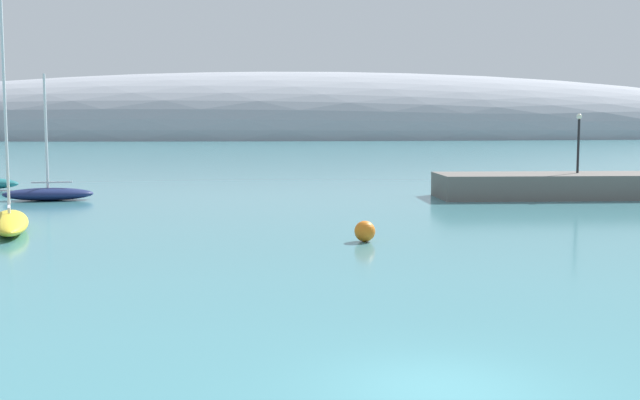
{
  "coord_description": "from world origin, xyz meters",
  "views": [
    {
      "loc": [
        -3.79,
        -13.54,
        4.9
      ],
      "look_at": [
        0.18,
        20.98,
        1.4
      ],
      "focal_mm": 43.36,
      "sensor_mm": 36.0,
      "label": 1
    }
  ],
  "objects_px": {
    "sailboat_yellow_near_shore": "(10,220)",
    "mooring_buoy_orange": "(365,231)",
    "harbor_lamp_post": "(579,136)",
    "sailboat_navy_mid_mooring": "(48,193)"
  },
  "relations": [
    {
      "from": "sailboat_yellow_near_shore",
      "to": "mooring_buoy_orange",
      "type": "relative_size",
      "value": 12.01
    },
    {
      "from": "sailboat_yellow_near_shore",
      "to": "sailboat_navy_mid_mooring",
      "type": "xyz_separation_m",
      "value": [
        -1.5,
        14.07,
        -0.01
      ]
    },
    {
      "from": "harbor_lamp_post",
      "to": "sailboat_yellow_near_shore",
      "type": "bearing_deg",
      "value": -159.04
    },
    {
      "from": "sailboat_yellow_near_shore",
      "to": "mooring_buoy_orange",
      "type": "bearing_deg",
      "value": 57.49
    },
    {
      "from": "mooring_buoy_orange",
      "to": "sailboat_navy_mid_mooring",
      "type": "bearing_deg",
      "value": 131.71
    },
    {
      "from": "mooring_buoy_orange",
      "to": "harbor_lamp_post",
      "type": "xyz_separation_m",
      "value": [
        17.27,
        17.48,
        3.57
      ]
    },
    {
      "from": "sailboat_navy_mid_mooring",
      "to": "mooring_buoy_orange",
      "type": "height_order",
      "value": "sailboat_navy_mid_mooring"
    },
    {
      "from": "mooring_buoy_orange",
      "to": "sailboat_yellow_near_shore",
      "type": "bearing_deg",
      "value": 162.24
    },
    {
      "from": "sailboat_yellow_near_shore",
      "to": "harbor_lamp_post",
      "type": "relative_size",
      "value": 2.67
    },
    {
      "from": "sailboat_navy_mid_mooring",
      "to": "harbor_lamp_post",
      "type": "relative_size",
      "value": 2.03
    }
  ]
}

